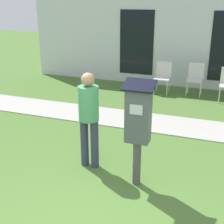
{
  "coord_description": "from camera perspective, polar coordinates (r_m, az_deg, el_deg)",
  "views": [
    {
      "loc": [
        1.37,
        -2.72,
        2.63
      ],
      "look_at": [
        -0.14,
        1.33,
        1.05
      ],
      "focal_mm": 50.0,
      "sensor_mm": 36.0,
      "label": 1
    }
  ],
  "objects": [
    {
      "name": "building_facade",
      "position": [
        9.93,
        12.78,
        13.67
      ],
      "size": [
        10.0,
        0.26,
        3.2
      ],
      "color": "silver",
      "rests_on": "ground"
    },
    {
      "name": "person_standing",
      "position": [
        4.9,
        -4.28,
        -0.26
      ],
      "size": [
        0.32,
        0.32,
        1.58
      ],
      "rotation": [
        0.0,
        0.0,
        -0.03
      ],
      "color": "#333851",
      "rests_on": "ground"
    },
    {
      "name": "sidewalk",
      "position": [
        7.03,
        7.73,
        -1.95
      ],
      "size": [
        12.0,
        1.1,
        0.02
      ],
      "color": "#A3A099",
      "rests_on": "ground"
    },
    {
      "name": "outdoor_chair_left",
      "position": [
        9.24,
        9.31,
        6.71
      ],
      "size": [
        0.44,
        0.44,
        0.9
      ],
      "rotation": [
        0.0,
        0.0,
        -0.14
      ],
      "color": "silver",
      "rests_on": "ground"
    },
    {
      "name": "parking_meter",
      "position": [
        4.38,
        4.79,
        -1.6
      ],
      "size": [
        0.44,
        0.31,
        1.59
      ],
      "color": "#4C4C4C",
      "rests_on": "ground"
    },
    {
      "name": "outdoor_chair_middle",
      "position": [
        9.27,
        15.01,
        6.33
      ],
      "size": [
        0.44,
        0.44,
        0.9
      ],
      "rotation": [
        0.0,
        0.0,
        0.18
      ],
      "color": "silver",
      "rests_on": "ground"
    }
  ]
}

